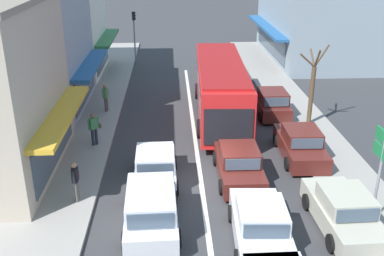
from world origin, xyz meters
The scene contains 20 objects.
ground_plane centered at (0.00, 0.00, 0.00)m, with size 140.00×140.00×0.00m, color #353538.
lane_centre_line centered at (0.00, 4.00, 0.00)m, with size 0.20×28.00×0.01m, color silver.
sidewalk_left centered at (-6.80, 6.00, 0.07)m, with size 5.20×44.00×0.14m, color gray.
kerb_right centered at (6.20, 6.00, 0.06)m, with size 2.80×44.00×0.12m, color gray.
shopfront_mid_block centered at (-10.18, 9.61, 4.13)m, with size 8.76×7.90×8.27m.
shopfront_far_end centered at (-10.18, 17.48, 3.89)m, with size 8.74×7.32×7.79m.
city_bus centered at (1.61, 7.77, 1.88)m, with size 3.06×10.95×3.23m.
wagon_queue_far_back centered at (-1.96, -2.89, 0.75)m, with size 2.04×4.55×1.58m.
sedan_adjacent_lane_lead centered at (1.61, 0.40, 0.66)m, with size 1.90×4.20×1.47m.
sedan_behind_bus_near centered at (1.68, -4.06, 0.66)m, with size 2.05×4.28×1.47m.
hatchback_queue_gap_filler centered at (-1.89, 0.22, 0.71)m, with size 1.87×3.73×1.54m.
parked_sedan_kerb_front centered at (4.73, -3.36, 0.66)m, with size 2.00×4.25×1.47m.
parked_sedan_kerb_second centered at (4.76, 2.25, 0.66)m, with size 1.97×4.24×1.47m.
parked_hatchback_kerb_third centered at (4.60, 7.85, 0.71)m, with size 1.83×3.70×1.54m.
traffic_light_downstreet centered at (-4.09, 20.61, 2.85)m, with size 0.33×0.24×4.20m.
directional_road_sign centered at (5.91, -3.12, 2.70)m, with size 0.10×1.40×3.60m.
street_tree_right centered at (6.34, 6.21, 2.08)m, with size 1.53×1.66×4.48m.
pedestrian_with_handbag_near centered at (-4.95, 3.88, 1.07)m, with size 0.60×0.51×1.63m.
pedestrian_browsing_midblock centered at (-4.86, -1.27, 1.07)m, with size 0.27×0.65×1.63m.
pedestrian_far_walker centered at (-5.00, 8.63, 1.07)m, with size 0.31×0.55×1.63m.
Camera 1 is at (-1.19, -16.38, 9.33)m, focal length 42.00 mm.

